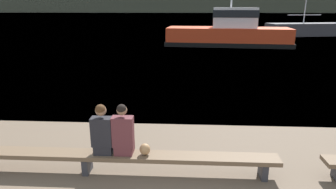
{
  "coord_description": "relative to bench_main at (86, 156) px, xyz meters",
  "views": [
    {
      "loc": [
        0.74,
        -2.02,
        3.23
      ],
      "look_at": [
        0.27,
        6.26,
        0.78
      ],
      "focal_mm": 32.0,
      "sensor_mm": 36.0,
      "label": 1
    }
  ],
  "objects": [
    {
      "name": "person_right",
      "position": [
        0.76,
        0.0,
        0.52
      ],
      "size": [
        0.41,
        0.39,
        1.04
      ],
      "color": "#56282D",
      "rests_on": "bench_main"
    },
    {
      "name": "far_shoreline",
      "position": [
        1.19,
        157.85,
        3.09
      ],
      "size": [
        600.0,
        12.0,
        6.9
      ],
      "primitive_type": "cube",
      "color": "#424738",
      "rests_on": "ground"
    },
    {
      "name": "shopping_bag",
      "position": [
        1.18,
        -0.01,
        0.19
      ],
      "size": [
        0.21,
        0.19,
        0.23
      ],
      "color": "#9E754C",
      "rests_on": "bench_main"
    },
    {
      "name": "moored_sailboat",
      "position": [
        15.62,
        30.09,
        0.36
      ],
      "size": [
        9.19,
        4.3,
        10.07
      ],
      "rotation": [
        0.0,
        0.0,
        1.77
      ],
      "color": "#333338",
      "rests_on": "water_surface"
    },
    {
      "name": "tugboat_red",
      "position": [
        5.64,
        20.68,
        0.64
      ],
      "size": [
        10.64,
        4.27,
        5.9
      ],
      "rotation": [
        0.0,
        0.0,
        1.48
      ],
      "color": "red",
      "rests_on": "water_surface"
    },
    {
      "name": "bench_main",
      "position": [
        0.0,
        0.0,
        0.0
      ],
      "size": [
        7.59,
        0.41,
        0.43
      ],
      "color": "brown",
      "rests_on": "ground"
    },
    {
      "name": "person_left",
      "position": [
        0.36,
        0.0,
        0.53
      ],
      "size": [
        0.41,
        0.39,
        1.03
      ],
      "color": "black",
      "rests_on": "bench_main"
    },
    {
      "name": "water_surface",
      "position": [
        1.19,
        122.65,
        -0.36
      ],
      "size": [
        240.0,
        240.0,
        0.0
      ],
      "primitive_type": "plane",
      "color": "#426B8E",
      "rests_on": "ground"
    }
  ]
}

